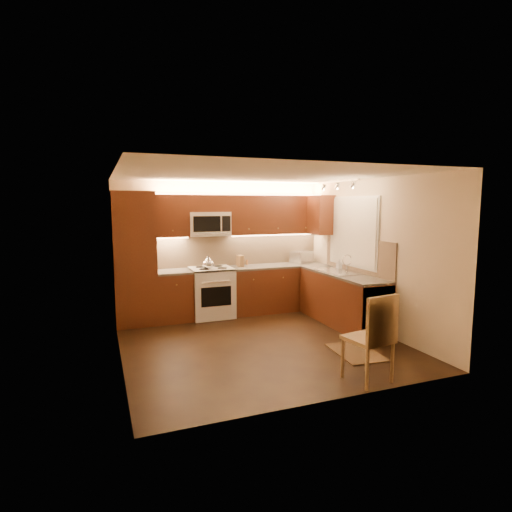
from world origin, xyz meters
name	(u,v)px	position (x,y,z in m)	size (l,w,h in m)	color
floor	(260,342)	(0.00, 0.00, 0.00)	(4.00, 4.00, 0.01)	black
ceiling	(260,175)	(0.00, 0.00, 2.50)	(4.00, 4.00, 0.01)	beige
wall_back	(222,248)	(0.00, 2.00, 1.25)	(4.00, 0.01, 2.50)	beige
wall_front	(332,285)	(0.00, -2.00, 1.25)	(4.00, 0.01, 2.50)	beige
wall_left	(118,268)	(-2.00, 0.00, 1.25)	(0.01, 4.00, 2.50)	beige
wall_right	(372,255)	(2.00, 0.00, 1.25)	(0.01, 4.00, 2.50)	beige
pantry	(134,259)	(-1.65, 1.70, 1.15)	(0.70, 0.60, 2.30)	#4B1A10
base_cab_back_left	(174,297)	(-0.99, 1.70, 0.43)	(0.62, 0.60, 0.86)	#4B1A10
counter_back_left	(173,272)	(-0.99, 1.70, 0.88)	(0.62, 0.60, 0.04)	#3B3836
base_cab_back_right	(277,288)	(1.04, 1.70, 0.43)	(1.92, 0.60, 0.86)	#4B1A10
counter_back_right	(277,266)	(1.04, 1.70, 0.88)	(1.92, 0.60, 0.04)	#3B3836
base_cab_right	(342,300)	(1.70, 0.40, 0.43)	(0.60, 2.00, 0.86)	#4B1A10
counter_right	(343,274)	(1.70, 0.40, 0.88)	(0.60, 2.00, 0.04)	#3B3836
dishwasher	(367,309)	(1.70, -0.30, 0.43)	(0.58, 0.60, 0.84)	silver
backsplash_back	(239,250)	(0.35, 1.99, 1.20)	(3.30, 0.02, 0.60)	tan
backsplash_right	(358,255)	(1.99, 0.40, 1.20)	(0.02, 2.00, 0.60)	tan
upper_cab_back_left	(171,216)	(-0.99, 1.82, 1.88)	(0.62, 0.35, 0.75)	#4B1A10
upper_cab_back_right	(275,215)	(1.04, 1.82, 1.88)	(1.92, 0.35, 0.75)	#4B1A10
upper_cab_bridge	(208,203)	(-0.30, 1.82, 2.09)	(0.76, 0.35, 0.31)	#4B1A10
upper_cab_right_corner	(321,215)	(1.82, 1.40, 1.88)	(0.35, 0.50, 0.75)	#4B1A10
stove	(212,292)	(-0.30, 1.68, 0.46)	(0.76, 0.65, 0.92)	silver
microwave	(209,224)	(-0.30, 1.81, 1.72)	(0.76, 0.38, 0.44)	silver
window_frame	(353,232)	(1.99, 0.55, 1.60)	(0.03, 1.44, 1.24)	silver
window_blinds	(352,232)	(1.97, 0.55, 1.60)	(0.02, 1.36, 1.16)	silver
sink	(338,268)	(1.70, 0.55, 0.98)	(0.52, 0.86, 0.15)	silver
faucet	(347,263)	(1.88, 0.55, 1.05)	(0.20, 0.04, 0.30)	silver
track_light_bar	(338,181)	(1.55, 0.40, 2.46)	(0.04, 1.20, 0.03)	silver
kettle	(208,262)	(-0.39, 1.54, 1.04)	(0.22, 0.22, 0.25)	silver
toaster_oven	(301,257)	(1.62, 1.80, 1.02)	(0.40, 0.30, 0.24)	silver
knife_block	(240,261)	(0.29, 1.75, 1.01)	(0.10, 0.16, 0.22)	#A07F48
spice_jar_a	(242,263)	(0.36, 1.89, 0.95)	(0.05, 0.05, 0.10)	silver
spice_jar_b	(247,262)	(0.49, 1.92, 0.95)	(0.04, 0.04, 0.10)	brown
spice_jar_c	(248,263)	(0.51, 1.94, 0.94)	(0.05, 0.05, 0.08)	silver
spice_jar_d	(242,263)	(0.40, 1.93, 0.95)	(0.04, 0.04, 0.10)	olive
soap_bottle	(339,264)	(1.89, 0.81, 0.99)	(0.08, 0.08, 0.18)	silver
rug	(356,352)	(1.10, -0.90, 0.01)	(0.57, 0.85, 0.01)	black
dining_chair	(368,337)	(0.70, -1.70, 0.53)	(0.47, 0.47, 1.06)	#A07F48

